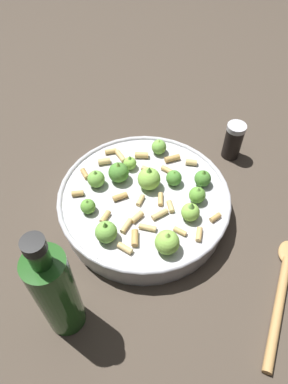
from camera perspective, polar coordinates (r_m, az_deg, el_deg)
The scene contains 5 objects.
ground_plane at distance 0.73m, azimuth -0.00°, elevation -3.18°, with size 2.40×2.40×0.00m, color #42382D.
cooking_pan at distance 0.70m, azimuth 0.03°, elevation -1.54°, with size 0.34×0.34×0.11m.
pepper_shaker at distance 0.83m, azimuth 14.30°, elevation 8.09°, with size 0.04×0.04×0.09m.
olive_oil_bottle at distance 0.54m, azimuth -14.09°, elevation -15.52°, with size 0.06×0.06×0.24m.
wooden_spoon at distance 0.68m, azimuth 21.41°, elevation -14.80°, with size 0.25×0.04×0.02m.
Camera 1 is at (-0.39, -0.17, 0.59)m, focal length 32.83 mm.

